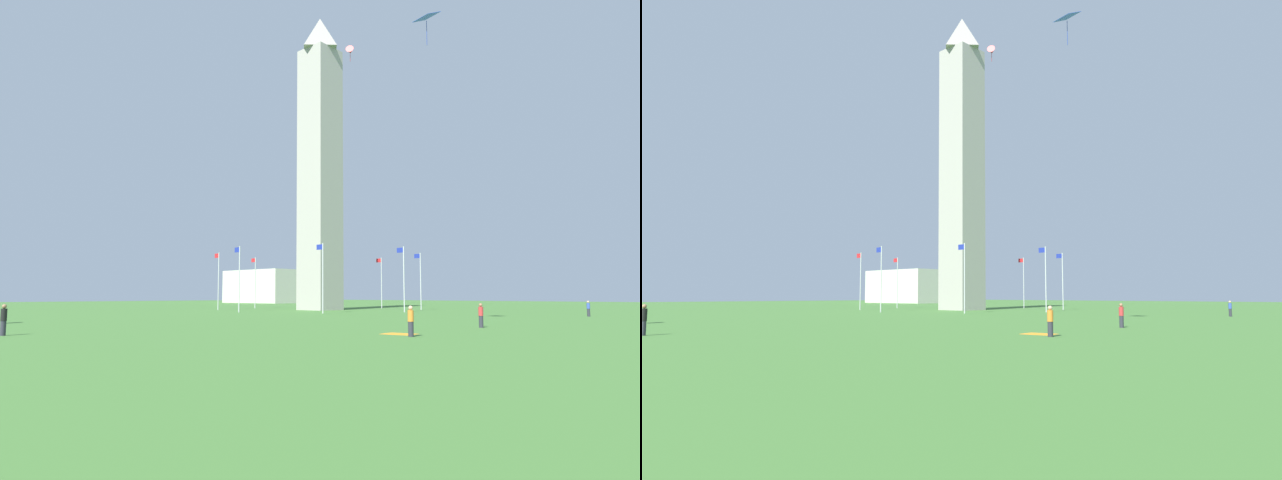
% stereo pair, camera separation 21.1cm
% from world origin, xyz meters
% --- Properties ---
extents(ground_plane, '(260.00, 260.00, 0.00)m').
position_xyz_m(ground_plane, '(0.00, 0.00, 0.00)').
color(ground_plane, '#3D6B2D').
extents(obelisk_monument, '(4.94, 4.94, 44.88)m').
position_xyz_m(obelisk_monument, '(0.00, 0.00, 22.44)').
color(obelisk_monument, '#A8A399').
rests_on(obelisk_monument, ground).
extents(flagpole_n, '(1.12, 0.14, 8.44)m').
position_xyz_m(flagpole_n, '(14.99, 0.00, 4.61)').
color(flagpole_n, silver).
rests_on(flagpole_n, ground).
extents(flagpole_ne, '(1.12, 0.14, 8.44)m').
position_xyz_m(flagpole_ne, '(10.61, 10.56, 4.61)').
color(flagpole_ne, silver).
rests_on(flagpole_ne, ground).
extents(flagpole_e, '(1.12, 0.14, 8.44)m').
position_xyz_m(flagpole_e, '(0.06, 14.93, 4.61)').
color(flagpole_e, silver).
rests_on(flagpole_e, ground).
extents(flagpole_se, '(1.12, 0.14, 8.44)m').
position_xyz_m(flagpole_se, '(-10.50, 10.56, 4.61)').
color(flagpole_se, silver).
rests_on(flagpole_se, ground).
extents(flagpole_s, '(1.12, 0.14, 8.44)m').
position_xyz_m(flagpole_s, '(-14.87, 0.00, 4.61)').
color(flagpole_s, silver).
rests_on(flagpole_s, ground).
extents(flagpole_sw, '(1.12, 0.14, 8.44)m').
position_xyz_m(flagpole_sw, '(-10.50, -10.56, 4.61)').
color(flagpole_sw, silver).
rests_on(flagpole_sw, ground).
extents(flagpole_w, '(1.12, 0.14, 8.44)m').
position_xyz_m(flagpole_w, '(0.06, -14.93, 4.61)').
color(flagpole_w, silver).
rests_on(flagpole_w, ground).
extents(flagpole_nw, '(1.12, 0.14, 8.44)m').
position_xyz_m(flagpole_nw, '(10.61, -10.56, 4.61)').
color(flagpole_nw, silver).
rests_on(flagpole_nw, ground).
extents(person_orange_shirt, '(0.32, 0.32, 1.64)m').
position_xyz_m(person_orange_shirt, '(-38.64, 33.49, 0.81)').
color(person_orange_shirt, '#2D2D38').
rests_on(person_orange_shirt, ground).
extents(person_blue_shirt, '(0.32, 0.32, 1.61)m').
position_xyz_m(person_blue_shirt, '(-36.50, -1.75, 0.80)').
color(person_blue_shirt, '#2D2D38').
rests_on(person_blue_shirt, ground).
extents(person_black_shirt, '(0.32, 0.32, 1.70)m').
position_xyz_m(person_black_shirt, '(-22.10, 48.18, 0.85)').
color(person_black_shirt, '#2D2D38').
rests_on(person_black_shirt, ground).
extents(person_red_shirt, '(0.32, 0.32, 1.65)m').
position_xyz_m(person_red_shirt, '(-37.53, 23.49, 0.82)').
color(person_red_shirt, '#2D2D38').
rests_on(person_red_shirt, ground).
extents(kite_red_delta, '(1.22, 1.26, 1.71)m').
position_xyz_m(kite_red_delta, '(-18.60, 14.73, 28.64)').
color(kite_red_delta, red).
extents(kite_blue_diamond, '(1.81, 1.71, 2.53)m').
position_xyz_m(kite_blue_diamond, '(-34.32, 24.41, 22.87)').
color(kite_blue_diamond, blue).
extents(distant_building, '(22.56, 13.73, 8.98)m').
position_xyz_m(distant_building, '(60.12, -41.45, 4.49)').
color(distant_building, beige).
rests_on(distant_building, ground).
extents(picnic_blanket_near_first_person, '(1.96, 1.61, 0.01)m').
position_xyz_m(picnic_blanket_near_first_person, '(-37.03, 32.27, 0.01)').
color(picnic_blanket_near_first_person, orange).
rests_on(picnic_blanket_near_first_person, ground).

